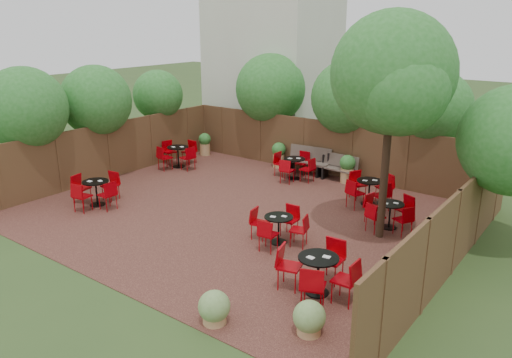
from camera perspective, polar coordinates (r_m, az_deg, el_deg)
The scene contains 13 objects.
ground at distance 14.77m, azimuth -1.68°, elevation -4.06°, with size 80.00×80.00×0.00m, color #354F23.
courtyard_paving at distance 14.76m, azimuth -1.68°, elevation -4.02°, with size 12.00×10.00×0.02m, color #3D1E18.
fence_back at distance 18.45m, azimuth 7.99°, elevation 3.51°, with size 12.00×0.08×2.00m, color #4C2E1C.
fence_left at distance 18.62m, azimuth -16.37°, elevation 3.08°, with size 0.08×10.00×2.00m, color #4C2E1C.
fence_right at distance 11.90m, azimuth 21.69°, elevation -5.72°, with size 0.08×10.00×2.00m, color #4C2E1C.
neighbour_building at distance 22.87m, azimuth 1.93°, elevation 14.02°, with size 5.00×4.00×8.00m, color beige.
overhang_foliage at distance 17.05m, azimuth 0.53°, elevation 8.61°, with size 15.93×10.91×2.78m.
courtyard_tree at distance 12.62m, azimuth 15.20°, elevation 10.81°, with size 3.03×2.97×5.73m.
park_bench_left at distance 18.50m, azimuth 6.01°, elevation 2.15°, with size 1.68×0.70×1.01m.
park_bench_right at distance 17.94m, azimuth 9.32°, elevation 1.35°, with size 1.51×0.58×0.92m.
bistro_tables at distance 14.89m, azimuth 0.82°, elevation -1.93°, with size 10.76×8.02×0.96m.
planters at distance 17.07m, azimuth 6.43°, elevation 0.86°, with size 11.58×4.46×1.05m.
low_shrubs at distance 9.73m, azimuth 4.75°, elevation -14.35°, with size 3.22×3.50×0.66m.
Camera 1 is at (8.54, -10.73, 5.48)m, focal length 35.12 mm.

